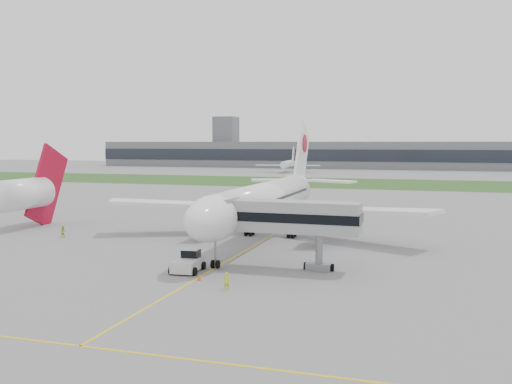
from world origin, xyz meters
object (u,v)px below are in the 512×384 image
(airliner, at_px, (266,199))
(jet_bridge, at_px, (278,217))
(neighbor_aircraft, at_px, (25,193))
(pushback_tug, at_px, (188,262))
(ground_crew_near, at_px, (226,281))

(airliner, height_order, jet_bridge, airliner)
(neighbor_aircraft, bearing_deg, pushback_tug, -28.86)
(pushback_tug, relative_size, jet_bridge, 0.27)
(ground_crew_near, xyz_separation_m, neighbor_aircraft, (-43.62, 26.03, 4.84))
(pushback_tug, bearing_deg, airliner, 79.82)
(airliner, bearing_deg, pushback_tug, -95.74)
(airliner, xyz_separation_m, jet_bridge, (6.64, -18.16, 0.00))
(airliner, height_order, neighbor_aircraft, airliner)
(jet_bridge, relative_size, ground_crew_near, 10.04)
(pushback_tug, bearing_deg, ground_crew_near, -47.09)
(pushback_tug, height_order, jet_bridge, jet_bridge)
(pushback_tug, distance_m, jet_bridge, 10.74)
(airliner, bearing_deg, neighbor_aircraft, -177.03)
(pushback_tug, bearing_deg, jet_bridge, 19.29)
(airliner, relative_size, pushback_tug, 12.03)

